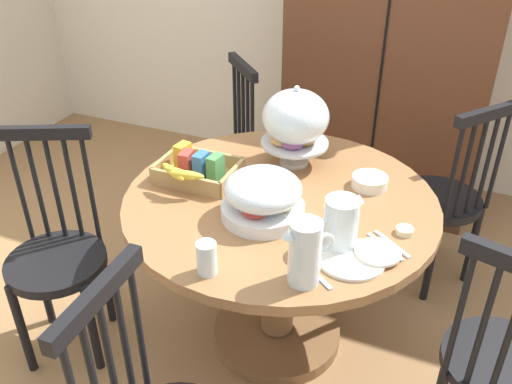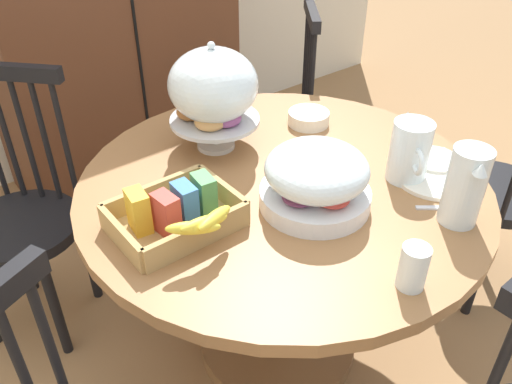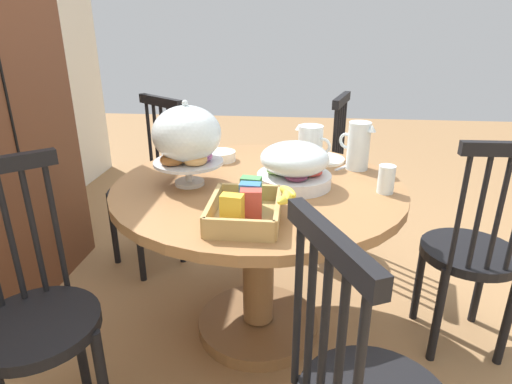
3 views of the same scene
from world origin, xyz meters
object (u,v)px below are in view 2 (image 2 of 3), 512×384
object	(u,v)px
pastry_stand_with_dome	(213,90)
drinking_glass	(413,267)
milk_pitcher	(409,154)
cereal_basket	(178,214)
butter_dish	(404,135)
china_plate_small	(434,159)
cereal_bowl	(309,118)
dining_table	(281,236)
windsor_chair_host_seat	(276,123)
china_plate_large	(433,178)
orange_juice_pitcher	(464,189)
fruit_platter_covered	(316,179)
windsor_chair_near_window	(25,222)
windsor_chair_far_side	(501,195)

from	to	relation	value
pastry_stand_with_dome	drinking_glass	xyz separation A→B (m)	(-0.01, -0.78, -0.14)
drinking_glass	milk_pitcher	bearing A→B (deg)	40.22
cereal_basket	butter_dish	distance (m)	0.83
china_plate_small	cereal_bowl	world-z (taller)	cereal_bowl
dining_table	windsor_chair_host_seat	xyz separation A→B (m)	(0.57, 0.70, -0.07)
china_plate_large	butter_dish	bearing A→B (deg)	58.49
cereal_basket	orange_juice_pitcher	bearing A→B (deg)	-35.30
fruit_platter_covered	windsor_chair_host_seat	bearing A→B (deg)	55.49
china_plate_large	cereal_bowl	distance (m)	0.48
pastry_stand_with_dome	windsor_chair_near_window	bearing A→B (deg)	144.18
windsor_chair_host_seat	fruit_platter_covered	distance (m)	1.09
drinking_glass	windsor_chair_near_window	bearing A→B (deg)	114.62
windsor_chair_host_seat	fruit_platter_covered	world-z (taller)	windsor_chair_host_seat
china_plate_large	drinking_glass	distance (m)	0.46
butter_dish	pastry_stand_with_dome	bearing A→B (deg)	147.26
milk_pitcher	cereal_bowl	xyz separation A→B (m)	(0.01, 0.42, -0.06)
orange_juice_pitcher	china_plate_small	bearing A→B (deg)	48.52
drinking_glass	butter_dish	size ratio (longest dim) A/B	1.83
windsor_chair_near_window	pastry_stand_with_dome	bearing A→B (deg)	-35.82
windsor_chair_host_seat	fruit_platter_covered	bearing A→B (deg)	-124.51
fruit_platter_covered	cereal_bowl	distance (m)	0.47
windsor_chair_host_seat	cereal_bowl	xyz separation A→B (m)	(-0.27, -0.49, 0.31)
drinking_glass	pastry_stand_with_dome	bearing A→B (deg)	89.28
cereal_basket	cereal_bowl	distance (m)	0.68
milk_pitcher	china_plate_large	bearing A→B (deg)	-44.79
china_plate_large	china_plate_small	bearing A→B (deg)	36.29
windsor_chair_near_window	china_plate_large	bearing A→B (deg)	-45.27
windsor_chair_near_window	pastry_stand_with_dome	size ratio (longest dim) A/B	2.83
milk_pitcher	pastry_stand_with_dome	bearing A→B (deg)	123.87
milk_pitcher	drinking_glass	size ratio (longest dim) A/B	1.64
windsor_chair_far_side	china_plate_small	xyz separation A→B (m)	(-0.44, 0.04, 0.30)
windsor_chair_near_window	china_plate_small	distance (m)	1.38
fruit_platter_covered	cereal_basket	xyz separation A→B (m)	(-0.34, 0.14, -0.04)
windsor_chair_near_window	china_plate_small	xyz separation A→B (m)	(1.01, -0.89, 0.30)
butter_dish	drinking_glass	bearing A→B (deg)	-139.92
cereal_basket	butter_dish	world-z (taller)	cereal_basket
dining_table	orange_juice_pitcher	world-z (taller)	orange_juice_pitcher
windsor_chair_host_seat	drinking_glass	xyz separation A→B (m)	(-0.62, -1.20, 0.34)
windsor_chair_host_seat	butter_dish	xyz separation A→B (m)	(-0.09, -0.75, 0.30)
orange_juice_pitcher	milk_pitcher	xyz separation A→B (m)	(0.05, 0.21, -0.02)
pastry_stand_with_dome	drinking_glass	world-z (taller)	pastry_stand_with_dome
windsor_chair_far_side	butter_dish	xyz separation A→B (m)	(-0.38, 0.21, 0.30)
milk_pitcher	china_plate_large	size ratio (longest dim) A/B	0.82
dining_table	butter_dish	size ratio (longest dim) A/B	19.91
cereal_bowl	butter_dish	xyz separation A→B (m)	(0.18, -0.26, -0.01)
pastry_stand_with_dome	cereal_bowl	bearing A→B (deg)	-11.59
china_plate_small	butter_dish	bearing A→B (deg)	69.87
pastry_stand_with_dome	china_plate_small	world-z (taller)	pastry_stand_with_dome
pastry_stand_with_dome	cereal_basket	xyz separation A→B (m)	(-0.31, -0.28, -0.15)
cereal_bowl	fruit_platter_covered	bearing A→B (deg)	-130.83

